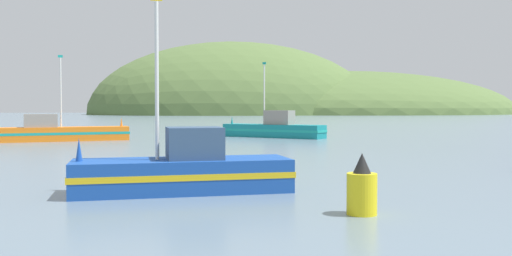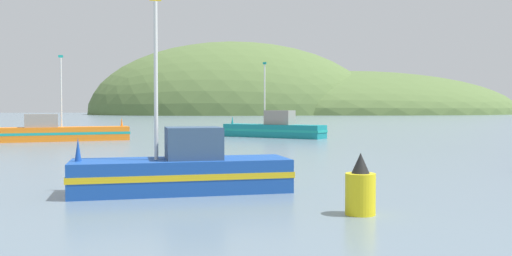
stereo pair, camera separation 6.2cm
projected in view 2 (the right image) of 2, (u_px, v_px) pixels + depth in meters
name	position (u px, v px, depth m)	size (l,w,h in m)	color
hill_far_right	(347.00, 114.00, 242.40)	(147.94, 118.35, 36.64)	#516B38
hill_far_left	(236.00, 114.00, 222.71)	(115.41, 92.33, 57.51)	#516B38
fishing_boat_blue	(183.00, 171.00, 17.10)	(6.77, 2.33, 6.06)	#19479E
fishing_boat_teal	(274.00, 129.00, 48.46)	(8.24, 8.02, 6.65)	#147F84
fishing_boat_orange	(49.00, 132.00, 42.81)	(12.17, 4.12, 6.72)	orange
channel_buoy	(360.00, 189.00, 13.46)	(0.74, 0.74, 1.51)	yellow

